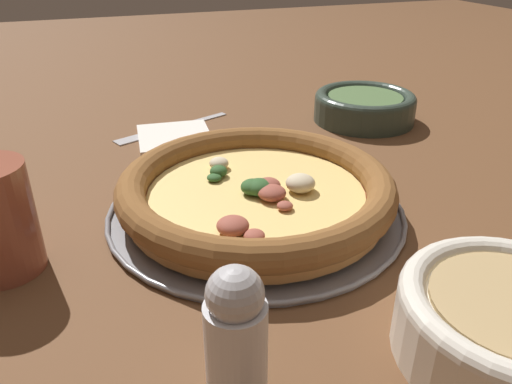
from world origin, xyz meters
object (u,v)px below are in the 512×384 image
object	(u,v)px
fork	(168,129)
pizza_tray	(256,209)
napkin	(174,135)
pizza	(256,190)
bowl_far	(364,105)
pepper_shaker	(236,341)
bowl_near	(512,323)

from	to	relation	value
fork	pizza_tray	bearing A→B (deg)	76.27
pizza_tray	napkin	size ratio (longest dim) A/B	2.59
pizza	bowl_far	xyz separation A→B (m)	(0.22, -0.27, -0.00)
bowl_far	fork	xyz separation A→B (m)	(0.07, 0.31, -0.02)
pizza	pepper_shaker	size ratio (longest dim) A/B	2.78
bowl_near	napkin	xyz separation A→B (m)	(0.51, 0.13, -0.03)
pizza	pepper_shaker	bearing A→B (deg)	157.13
bowl_near	fork	xyz separation A→B (m)	(0.54, 0.14, -0.03)
pizza_tray	pepper_shaker	size ratio (longest dim) A/B	3.01
pizza	bowl_near	distance (m)	0.27
pizza	pepper_shaker	distance (m)	0.25
pepper_shaker	bowl_far	bearing A→B (deg)	-38.84
pizza	pepper_shaker	xyz separation A→B (m)	(-0.23, 0.10, 0.02)
bowl_near	fork	bearing A→B (deg)	14.31
pizza_tray	bowl_far	distance (m)	0.35
pizza	fork	xyz separation A→B (m)	(0.29, 0.04, -0.03)
pizza	pepper_shaker	world-z (taller)	pepper_shaker
bowl_near	bowl_far	distance (m)	0.50
pizza	pizza_tray	bearing A→B (deg)	-5.43
bowl_near	pepper_shaker	world-z (taller)	pepper_shaker
pizza_tray	napkin	xyz separation A→B (m)	(0.25, 0.04, 0.00)
pizza_tray	pizza	world-z (taller)	pizza
pizza_tray	fork	bearing A→B (deg)	8.10
pizza_tray	napkin	world-z (taller)	same
bowl_near	pepper_shaker	xyz separation A→B (m)	(0.03, 0.19, 0.02)
bowl_near	fork	distance (m)	0.56
bowl_near	pepper_shaker	distance (m)	0.20
napkin	pizza	bearing A→B (deg)	-171.69
pizza	napkin	bearing A→B (deg)	8.31
pizza	bowl_near	xyz separation A→B (m)	(-0.25, -0.10, 0.00)
pizza_tray	fork	size ratio (longest dim) A/B	1.67
napkin	fork	xyz separation A→B (m)	(0.03, 0.00, -0.00)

